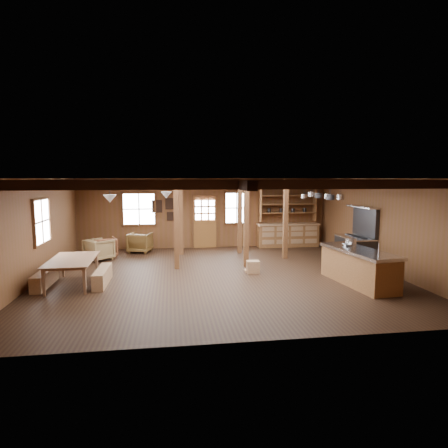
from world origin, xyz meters
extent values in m
cube|color=black|center=(0.00, 0.00, -0.01)|extent=(10.00, 9.00, 0.02)
cube|color=black|center=(0.00, 0.00, 2.81)|extent=(10.00, 9.00, 0.02)
cube|color=brown|center=(-5.01, 0.00, 1.40)|extent=(0.02, 9.00, 2.80)
cube|color=brown|center=(5.01, 0.00, 1.40)|extent=(0.02, 9.00, 2.80)
cube|color=brown|center=(0.00, 4.51, 1.40)|extent=(10.00, 0.02, 2.80)
cube|color=brown|center=(0.00, -4.51, 1.40)|extent=(10.00, 0.02, 2.80)
cube|color=black|center=(0.00, -3.50, 2.68)|extent=(9.80, 0.12, 0.18)
cube|color=black|center=(0.00, -2.00, 2.68)|extent=(9.80, 0.12, 0.18)
cube|color=black|center=(0.00, -0.50, 2.68)|extent=(9.80, 0.12, 0.18)
cube|color=black|center=(0.00, 1.00, 2.68)|extent=(9.80, 0.12, 0.18)
cube|color=black|center=(0.00, 2.50, 2.68)|extent=(9.80, 0.12, 0.18)
cube|color=black|center=(0.00, 3.80, 2.68)|extent=(9.80, 0.12, 0.18)
cube|color=black|center=(0.00, 0.00, 2.68)|extent=(0.18, 8.82, 0.18)
cube|color=#4B2715|center=(-1.20, 1.00, 1.40)|extent=(0.15, 0.15, 2.80)
cube|color=#4B2715|center=(-1.00, 3.20, 1.40)|extent=(0.15, 0.15, 2.80)
cube|color=#4B2715|center=(1.00, 1.00, 1.40)|extent=(0.15, 0.15, 2.80)
cube|color=#4B2715|center=(1.20, 3.20, 1.40)|extent=(0.15, 0.15, 2.80)
cube|color=#4B2715|center=(2.60, 2.00, 1.40)|extent=(0.15, 0.15, 2.80)
cube|color=brown|center=(0.00, 4.45, 0.55)|extent=(0.90, 0.06, 1.10)
cube|color=#4B2715|center=(-0.48, 4.45, 1.05)|extent=(0.06, 0.08, 2.10)
cube|color=#4B2715|center=(0.48, 4.45, 1.05)|extent=(0.06, 0.08, 2.10)
cube|color=#4B2715|center=(0.00, 4.45, 2.12)|extent=(1.02, 0.08, 0.06)
cube|color=white|center=(0.00, 4.45, 1.55)|extent=(0.84, 0.02, 0.90)
cube|color=white|center=(-2.60, 4.46, 1.60)|extent=(1.20, 0.02, 1.20)
cube|color=#4B2715|center=(-2.60, 4.46, 1.60)|extent=(1.32, 0.06, 1.32)
cube|color=white|center=(1.30, 4.46, 1.60)|extent=(0.90, 0.02, 1.20)
cube|color=#4B2715|center=(1.30, 4.46, 1.60)|extent=(1.02, 0.06, 1.32)
cube|color=white|center=(-4.96, 0.50, 1.60)|extent=(0.02, 1.20, 1.20)
cube|color=#4B2715|center=(-4.96, 0.50, 1.60)|extent=(0.14, 1.24, 1.32)
cube|color=silver|center=(-1.30, 4.46, 1.80)|extent=(0.50, 0.03, 0.40)
cube|color=black|center=(-1.30, 4.45, 1.80)|extent=(0.55, 0.02, 0.45)
cube|color=silver|center=(-1.90, 4.46, 1.70)|extent=(0.35, 0.03, 0.45)
cube|color=black|center=(-1.90, 4.45, 1.70)|extent=(0.40, 0.02, 0.50)
cube|color=silver|center=(-1.30, 4.46, 1.30)|extent=(0.40, 0.03, 0.30)
cube|color=black|center=(-1.30, 4.45, 1.30)|extent=(0.45, 0.02, 0.35)
cube|color=brown|center=(3.40, 4.20, 0.45)|extent=(2.50, 0.55, 0.90)
cube|color=brown|center=(3.40, 4.18, 0.93)|extent=(2.55, 0.60, 0.06)
cube|color=brown|center=(3.40, 4.25, 1.40)|extent=(2.30, 0.35, 0.04)
cube|color=brown|center=(3.40, 4.25, 1.75)|extent=(2.30, 0.35, 0.04)
cube|color=brown|center=(3.40, 4.25, 2.10)|extent=(2.30, 0.35, 0.04)
cube|color=brown|center=(2.25, 4.25, 1.75)|extent=(0.04, 0.35, 1.40)
cube|color=brown|center=(4.55, 4.25, 1.75)|extent=(0.04, 0.35, 1.40)
cylinder|color=#2A2A2C|center=(-3.00, 0.00, 2.58)|extent=(0.02, 0.02, 0.45)
cone|color=white|center=(-3.00, 0.00, 2.25)|extent=(0.36, 0.36, 0.22)
cylinder|color=#2A2A2C|center=(-1.50, 2.00, 2.58)|extent=(0.02, 0.02, 0.45)
cone|color=white|center=(-1.50, 2.00, 2.25)|extent=(0.36, 0.36, 0.22)
cylinder|color=#2A2A2C|center=(3.15, 0.30, 2.55)|extent=(0.04, 3.00, 0.04)
cylinder|color=#2A2A2C|center=(3.15, -1.05, 2.46)|extent=(0.01, 0.01, 0.18)
cylinder|color=silver|center=(3.15, -1.05, 2.30)|extent=(0.19, 0.19, 0.14)
cylinder|color=#2A2A2C|center=(3.06, -0.60, 2.45)|extent=(0.01, 0.01, 0.21)
cylinder|color=#2A2A2C|center=(3.06, -0.60, 2.27)|extent=(0.23, 0.23, 0.14)
cylinder|color=#2A2A2C|center=(3.23, -0.15, 2.45)|extent=(0.01, 0.01, 0.20)
cylinder|color=silver|center=(3.23, -0.15, 2.28)|extent=(0.27, 0.27, 0.14)
cylinder|color=#2A2A2C|center=(3.08, 0.30, 2.45)|extent=(0.01, 0.01, 0.20)
cylinder|color=#2A2A2C|center=(3.08, 0.30, 2.28)|extent=(0.23, 0.23, 0.14)
cylinder|color=#2A2A2C|center=(3.06, 0.75, 2.46)|extent=(0.01, 0.01, 0.17)
cylinder|color=silver|center=(3.06, 0.75, 2.31)|extent=(0.23, 0.23, 0.14)
cylinder|color=#2A2A2C|center=(3.20, 1.20, 2.45)|extent=(0.01, 0.01, 0.20)
cylinder|color=#2A2A2C|center=(3.20, 1.20, 2.28)|extent=(0.23, 0.23, 0.14)
cylinder|color=#2A2A2C|center=(3.13, 1.65, 2.41)|extent=(0.01, 0.01, 0.28)
cylinder|color=silver|center=(3.13, 1.65, 2.20)|extent=(0.20, 0.20, 0.14)
cube|color=brown|center=(3.55, -1.43, 0.43)|extent=(1.11, 2.48, 0.86)
cube|color=silver|center=(3.55, -1.43, 0.90)|extent=(1.20, 2.59, 0.08)
cylinder|color=#2A2A2C|center=(3.55, -2.03, 0.90)|extent=(0.44, 0.44, 0.06)
cylinder|color=silver|center=(3.75, -2.03, 1.05)|extent=(0.03, 0.03, 0.30)
cube|color=brown|center=(1.03, 0.11, 0.19)|extent=(0.43, 0.32, 0.37)
cube|color=#2A2A2C|center=(4.60, 0.81, 0.43)|extent=(0.77, 1.45, 0.87)
cube|color=silver|center=(4.60, 0.81, 0.89)|extent=(0.79, 1.47, 0.04)
cube|color=#2A2A2C|center=(4.92, 0.81, 1.40)|extent=(0.12, 1.45, 0.96)
cube|color=silver|center=(4.80, 0.81, 1.88)|extent=(0.40, 1.54, 0.05)
imported|color=brown|center=(-3.90, -0.46, 0.35)|extent=(1.18, 2.04, 0.71)
cube|color=brown|center=(-4.65, -0.46, 0.20)|extent=(0.28, 1.47, 0.40)
cube|color=brown|center=(-3.19, -0.46, 0.21)|extent=(0.28, 1.51, 0.42)
imported|color=brown|center=(-3.71, 3.10, 0.35)|extent=(0.96, 0.97, 0.70)
imported|color=brown|center=(-2.54, 3.80, 0.37)|extent=(0.99, 1.00, 0.75)
imported|color=olive|center=(-3.83, 2.60, 0.37)|extent=(1.13, 1.13, 0.74)
cylinder|color=silver|center=(3.67, -0.70, 1.04)|extent=(0.32, 0.32, 0.19)
imported|color=silver|center=(3.47, -0.89, 0.97)|extent=(0.24, 0.24, 0.06)
camera|label=1|loc=(-1.35, -10.53, 2.80)|focal=30.00mm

